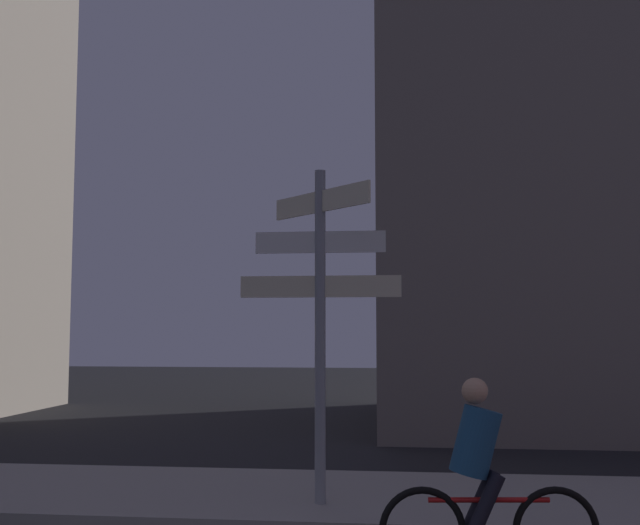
# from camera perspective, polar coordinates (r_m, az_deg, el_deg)

# --- Properties ---
(sidewalk_kerb) EXTENTS (40.00, 2.83, 0.14)m
(sidewalk_kerb) POSITION_cam_1_polar(r_m,az_deg,el_deg) (9.58, -6.49, -16.59)
(sidewalk_kerb) COLOR #9E9991
(sidewalk_kerb) RESTS_ON ground_plane
(signpost) EXTENTS (1.79, 1.19, 3.65)m
(signpost) POSITION_cam_1_polar(r_m,az_deg,el_deg) (8.62, 0.01, -2.60)
(signpost) COLOR gray
(signpost) RESTS_ON sidewalk_kerb
(cyclist) EXTENTS (1.81, 0.37, 1.61)m
(cyclist) POSITION_cam_1_polar(r_m,az_deg,el_deg) (6.82, 11.78, -15.49)
(cyclist) COLOR black
(cyclist) RESTS_ON ground_plane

